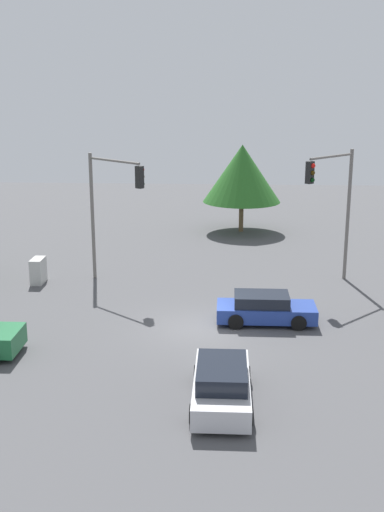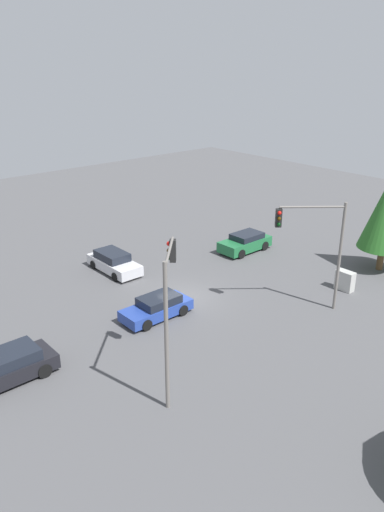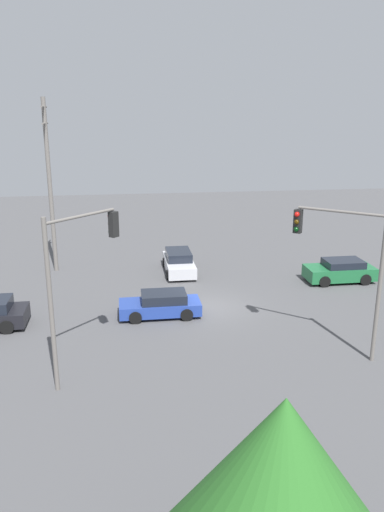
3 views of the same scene
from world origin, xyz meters
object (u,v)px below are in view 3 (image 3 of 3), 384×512
sedan_silver (179,262)px  traffic_signal_main (76,267)px  sedan_green (340,271)px  sedan_blue (161,305)px  traffic_signal_cross (346,255)px

sedan_silver → traffic_signal_main: 14.67m
sedan_silver → sedan_green: size_ratio=1.06×
sedan_blue → traffic_signal_main: (-5.72, 3.64, 4.00)m
sedan_blue → sedan_silver: 7.54m
sedan_silver → sedan_green: bearing=161.2°
sedan_silver → traffic_signal_main: size_ratio=0.66×
sedan_silver → traffic_signal_cross: (-12.54, -5.73, 3.83)m
traffic_signal_main → sedan_blue: bearing=11.7°
sedan_blue → sedan_silver: size_ratio=0.94×
sedan_blue → traffic_signal_cross: bearing=-124.7°
sedan_blue → sedan_silver: sedan_silver is taller
sedan_silver → traffic_signal_main: bearing=67.4°
sedan_blue → traffic_signal_main: bearing=147.6°
sedan_green → traffic_signal_main: 18.52m
traffic_signal_main → sedan_silver: bearing=21.5°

